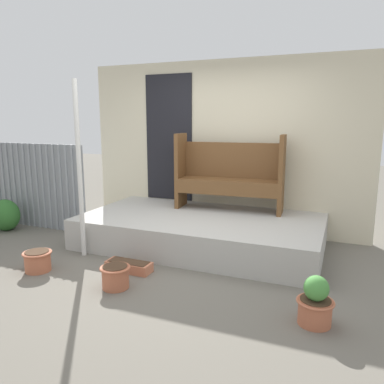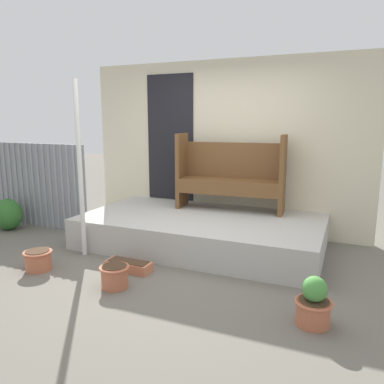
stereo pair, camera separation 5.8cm
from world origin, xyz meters
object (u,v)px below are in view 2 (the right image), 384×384
(flower_pot_right, at_px, (314,304))
(planter_box_rect, at_px, (129,266))
(flower_pot_middle, at_px, (115,275))
(shrub_by_fence, at_px, (7,214))
(bench, at_px, (230,172))
(flower_pot_left, at_px, (38,259))
(support_post, at_px, (80,170))

(flower_pot_right, height_order, planter_box_rect, flower_pot_right)
(flower_pot_middle, height_order, shrub_by_fence, shrub_by_fence)
(bench, relative_size, shrub_by_fence, 3.17)
(flower_pot_left, bearing_deg, support_post, 75.60)
(bench, bearing_deg, shrub_by_fence, -166.15)
(flower_pot_middle, bearing_deg, support_post, 144.39)
(support_post, xyz_separation_m, planter_box_rect, (0.82, -0.23, -1.04))
(flower_pot_left, height_order, planter_box_rect, flower_pot_left)
(flower_pot_middle, bearing_deg, flower_pot_right, 1.41)
(support_post, distance_m, bench, 2.10)
(support_post, bearing_deg, shrub_by_fence, 166.84)
(support_post, bearing_deg, flower_pot_left, -104.40)
(flower_pot_left, height_order, flower_pot_right, flower_pot_right)
(flower_pot_middle, xyz_separation_m, shrub_by_fence, (-2.76, 1.09, 0.12))
(support_post, distance_m, flower_pot_middle, 1.49)
(bench, relative_size, flower_pot_right, 3.62)
(flower_pot_left, relative_size, shrub_by_fence, 0.66)
(support_post, height_order, flower_pot_left, support_post)
(flower_pot_left, relative_size, flower_pot_middle, 1.04)
(flower_pot_middle, height_order, flower_pot_right, flower_pot_right)
(bench, distance_m, shrub_by_fence, 3.56)
(planter_box_rect, bearing_deg, flower_pot_middle, -76.28)
(flower_pot_left, bearing_deg, shrub_by_fence, 147.91)
(shrub_by_fence, bearing_deg, flower_pot_middle, -21.54)
(support_post, distance_m, planter_box_rect, 1.34)
(flower_pot_left, xyz_separation_m, shrub_by_fence, (-1.68, 1.05, 0.12))
(flower_pot_middle, distance_m, shrub_by_fence, 2.97)
(flower_pot_middle, relative_size, flower_pot_right, 0.73)
(planter_box_rect, bearing_deg, flower_pot_left, -158.06)
(support_post, bearing_deg, bench, 44.88)
(support_post, relative_size, flower_pot_middle, 6.96)
(flower_pot_left, distance_m, flower_pot_right, 3.05)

